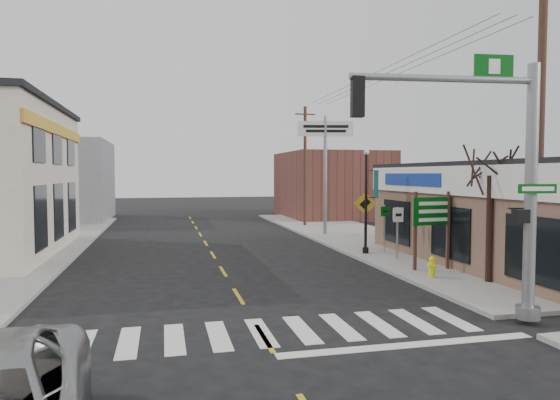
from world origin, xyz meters
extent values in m
plane|color=black|center=(0.00, 0.00, 0.00)|extent=(140.00, 140.00, 0.00)
cube|color=gray|center=(9.00, 13.00, 0.07)|extent=(6.00, 38.00, 0.13)
cube|color=gray|center=(-9.00, 13.00, 0.07)|extent=(6.00, 38.00, 0.13)
cube|color=gold|center=(0.00, 8.00, 0.01)|extent=(0.12, 56.00, 0.01)
cube|color=silver|center=(0.00, 0.40, 0.01)|extent=(11.00, 2.20, 0.01)
cube|color=brown|center=(12.00, 30.00, 2.80)|extent=(8.00, 10.00, 5.60)
cube|color=gray|center=(-11.00, 32.00, 3.20)|extent=(9.00, 10.00, 6.40)
cylinder|color=gray|center=(6.64, -0.44, 3.28)|extent=(0.29, 0.29, 6.31)
cylinder|color=gray|center=(4.32, -0.44, 6.02)|extent=(4.63, 0.17, 0.17)
cube|color=black|center=(2.21, -0.44, 5.54)|extent=(0.29, 0.23, 0.95)
cube|color=#04450C|center=(6.64, -0.66, 3.39)|extent=(1.00, 0.04, 0.23)
cube|color=#04450C|center=(5.59, -0.44, 6.33)|extent=(1.00, 0.05, 0.58)
cube|color=black|center=(6.39, -0.49, 2.71)|extent=(0.34, 0.27, 0.34)
cube|color=#4D3024|center=(6.99, 5.95, 1.61)|extent=(0.11, 0.11, 2.96)
cube|color=#4D3024|center=(8.36, 5.95, 1.61)|extent=(0.11, 0.11, 2.96)
cube|color=#034C09|center=(7.67, 5.89, 2.35)|extent=(1.69, 0.05, 1.06)
cylinder|color=#D3DE10|center=(6.94, 4.63, 0.42)|extent=(0.21, 0.21, 0.59)
sphere|color=#D3DE10|center=(6.94, 4.63, 0.75)|extent=(0.23, 0.23, 0.23)
cylinder|color=gray|center=(7.12, 11.08, 1.39)|extent=(0.06, 0.06, 2.52)
cube|color=gold|center=(7.12, 11.05, 2.35)|extent=(1.07, 0.03, 1.07)
cylinder|color=black|center=(6.77, 10.12, 2.41)|extent=(0.12, 0.12, 4.55)
sphere|color=silver|center=(6.77, 10.12, 4.73)|extent=(0.25, 0.25, 0.25)
cube|color=#0E4A4C|center=(7.25, 10.12, 3.28)|extent=(0.02, 0.48, 1.23)
cylinder|color=gray|center=(7.30, 17.59, 3.67)|extent=(0.21, 0.21, 7.08)
cube|color=silver|center=(7.30, 17.59, 6.45)|extent=(3.33, 0.18, 0.88)
cylinder|color=black|center=(8.42, 3.56, 1.91)|extent=(0.22, 0.22, 3.57)
ellipsoid|color=black|center=(9.55, 6.14, 0.53)|extent=(1.06, 1.06, 0.80)
cylinder|color=#4C3125|center=(9.50, 2.64, 5.15)|extent=(0.26, 0.26, 10.04)
cylinder|color=#40241C|center=(7.52, 22.74, 4.29)|extent=(0.22, 0.22, 8.33)
cube|color=#40241C|center=(7.52, 22.74, 7.92)|extent=(1.45, 0.09, 0.09)
camera|label=1|loc=(-2.21, -10.99, 3.75)|focal=32.00mm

